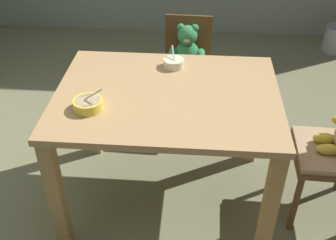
% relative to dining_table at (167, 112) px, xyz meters
% --- Properties ---
extents(ground_plane, '(5.20, 5.20, 0.04)m').
position_rel_dining_table_xyz_m(ground_plane, '(0.00, 0.00, -0.66)').
color(ground_plane, '#717152').
extents(dining_table, '(1.18, 0.89, 0.76)m').
position_rel_dining_table_xyz_m(dining_table, '(0.00, 0.00, 0.00)').
color(dining_table, tan).
rests_on(dining_table, ground_plane).
extents(teddy_chair_far_center, '(0.37, 0.38, 0.82)m').
position_rel_dining_table_xyz_m(teddy_chair_far_center, '(0.08, 0.80, -0.12)').
color(teddy_chair_far_center, brown).
rests_on(teddy_chair_far_center, ground_plane).
extents(porridge_bowl_yellow_near_left, '(0.16, 0.15, 0.12)m').
position_rel_dining_table_xyz_m(porridge_bowl_yellow_near_left, '(-0.38, -0.18, 0.15)').
color(porridge_bowl_yellow_near_left, yellow).
rests_on(porridge_bowl_yellow_near_left, dining_table).
extents(porridge_bowl_cream_far_center, '(0.12, 0.13, 0.11)m').
position_rel_dining_table_xyz_m(porridge_bowl_cream_far_center, '(0.01, 0.28, 0.15)').
color(porridge_bowl_cream_far_center, beige).
rests_on(porridge_bowl_cream_far_center, dining_table).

